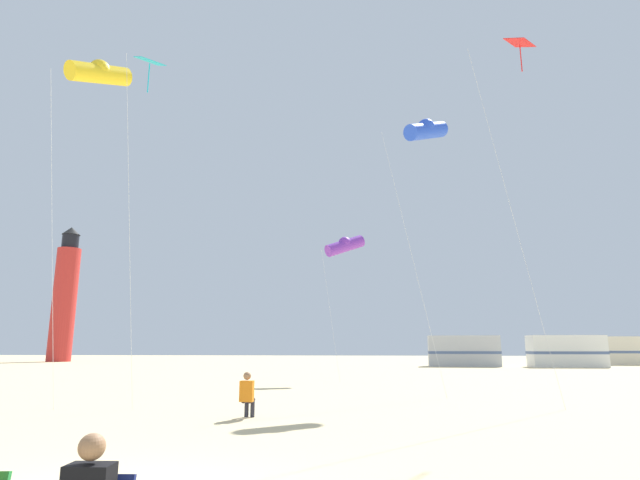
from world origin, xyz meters
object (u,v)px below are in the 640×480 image
Objects in this scene: kite_tube_violet at (345,245)px; rv_van_white at (566,351)px; kite_diamond_cyan at (148,75)px; lighthouse_distant at (65,297)px; kite_diamond_scarlet at (519,58)px; kite_flyer_standing at (247,394)px; rv_van_cream at (612,351)px; kite_tube_gold at (99,73)px; kite_tube_blue at (426,130)px; rv_van_silver at (463,351)px.

kite_tube_violet is 1.27× the size of rv_van_white.
lighthouse_distant is (-30.05, 45.07, -3.25)m from kite_diamond_cyan.
kite_diamond_cyan is 15.16m from kite_tube_violet.
lighthouse_distant reaches higher than kite_diamond_scarlet.
kite_flyer_standing is at bearing -53.95° from lighthouse_distant.
kite_tube_violet is at bearing -130.69° from rv_van_cream.
kite_tube_violet is 0.49× the size of lighthouse_distant.
rv_van_cream is (18.88, 37.58, -10.98)m from kite_diamond_scarlet.
rv_van_white is (27.50, 32.45, -10.30)m from kite_tube_gold.
rv_van_cream is at bearing -122.08° from kite_flyer_standing.
rv_van_white is at bearing 61.46° from kite_tube_blue.
kite_tube_gold reaches higher than kite_flyer_standing.
rv_van_white is at bearing -119.20° from kite_flyer_standing.
kite_tube_gold is 39.52m from rv_van_silver.
rv_van_silver and rv_van_white have the same top height.
rv_van_silver is 1.02× the size of rv_van_white.
rv_van_white and rv_van_cream have the same top height.
kite_tube_violet is at bearing 116.04° from kite_tube_blue.
kite_tube_gold is at bearing -159.41° from kite_tube_blue.
kite_tube_violet reaches higher than kite_flyer_standing.
kite_diamond_scarlet reaches higher than kite_tube_violet.
kite_flyer_standing is 13.19m from kite_tube_gold.
kite_diamond_scarlet is 2.04× the size of rv_van_white.
kite_tube_violet is at bearing -135.09° from rv_van_white.
kite_flyer_standing is at bearing -26.55° from kite_diamond_cyan.
kite_diamond_scarlet is 61.10m from lighthouse_distant.
kite_tube_blue reaches higher than rv_van_cream.
kite_flyer_standing is 0.18× the size of rv_van_silver.
kite_diamond_scarlet reaches higher than kite_diamond_cyan.
kite_diamond_cyan is at bearing -125.25° from rv_van_cream.
kite_diamond_scarlet is (15.50, 1.52, 0.68)m from kite_tube_gold.
kite_diamond_scarlet is at bearing -113.00° from rv_van_cream.
kite_flyer_standing is 0.18× the size of rv_van_cream.
rv_van_white is (20.94, 35.34, 0.78)m from kite_flyer_standing.
lighthouse_distant is 2.59× the size of rv_van_white.
rv_van_silver is (3.08, 31.80, -10.98)m from kite_diamond_scarlet.
kite_flyer_standing is at bearing -104.09° from rv_van_silver.
rv_van_cream is at bearing -4.82° from lighthouse_distant.
kite_tube_gold is at bearing -131.56° from rv_van_white.
kite_tube_blue is at bearing 135.00° from kite_diamond_scarlet.
kite_tube_gold is 0.74× the size of lighthouse_distant.
kite_diamond_scarlet reaches higher than kite_tube_gold.
lighthouse_distant is 48.15m from rv_van_silver.
kite_tube_violet is at bearing -111.73° from rv_van_silver.
rv_van_white reaches higher than kite_flyer_standing.
lighthouse_distant is at bearing 138.86° from kite_tube_violet.
lighthouse_distant reaches higher than rv_van_cream.
rv_van_cream is at bearing 42.76° from rv_van_white.
kite_tube_violet is at bearing -41.14° from lighthouse_distant.
lighthouse_distant reaches higher than rv_van_white.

